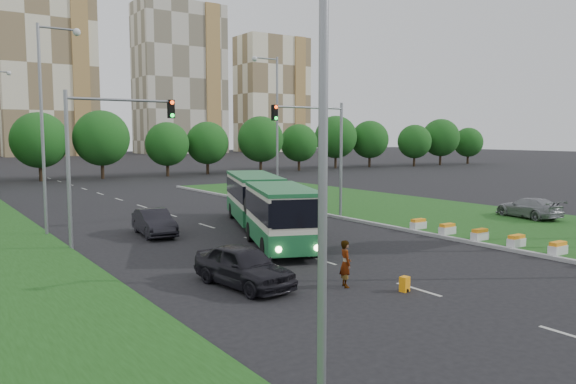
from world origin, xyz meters
TOP-DOWN VIEW (x-y plane):
  - ground at (0.00, 0.00)m, footprint 360.00×360.00m
  - grass_median at (13.00, 8.00)m, footprint 14.00×60.00m
  - median_kerb at (6.05, 8.00)m, footprint 0.30×60.00m
  - lane_markings at (-3.00, 20.00)m, footprint 0.20×100.00m
  - flower_planters at (6.70, -2.50)m, footprint 1.10×11.50m
  - traffic_mast_median at (4.78, 10.00)m, footprint 5.76×0.32m
  - traffic_mast_left at (-10.38, 9.00)m, footprint 5.76×0.32m
  - street_lamps at (-3.00, 10.00)m, footprint 36.00×60.00m
  - tree_line at (10.00, 55.00)m, footprint 120.00×8.00m
  - apartment_tower_ceast at (15.00, 150.00)m, footprint 25.00×15.00m
  - apartment_tower_east at (55.00, 150.00)m, footprint 27.00×15.00m
  - midrise_east at (90.00, 150.00)m, footprint 24.00×14.00m
  - articulated_bus at (-1.69, 7.60)m, footprint 2.65×16.97m
  - car_left_near at (-8.21, -1.93)m, footprint 2.49×4.91m
  - car_left_far at (-7.03, 10.58)m, footprint 2.08×4.74m
  - car_median at (16.37, 1.95)m, footprint 2.71×5.04m
  - pedestrian at (-5.02, -4.16)m, footprint 0.64×0.77m
  - shopping_trolley at (-3.62, -5.89)m, footprint 0.33×0.35m

SIDE VIEW (x-z plane):
  - ground at x=0.00m, z-range 0.00..0.00m
  - lane_markings at x=-3.00m, z-range -0.01..0.01m
  - grass_median at x=13.00m, z-range 0.00..0.15m
  - median_kerb at x=6.05m, z-range 0.00..0.18m
  - shopping_trolley at x=-3.62m, z-range 0.00..0.56m
  - flower_planters at x=6.70m, z-range 0.15..0.75m
  - car_left_far at x=-7.03m, z-range 0.00..1.51m
  - car_left_near at x=-8.21m, z-range 0.00..1.60m
  - car_median at x=16.37m, z-range 0.15..1.54m
  - pedestrian at x=-5.02m, z-range 0.00..1.80m
  - articulated_bus at x=-1.69m, z-range 0.31..3.11m
  - tree_line at x=10.00m, z-range 0.00..9.00m
  - traffic_mast_median at x=4.78m, z-range 1.35..9.35m
  - traffic_mast_left at x=-10.38m, z-range 1.35..9.35m
  - street_lamps at x=-3.00m, z-range 0.00..12.00m
  - midrise_east at x=90.00m, z-range 0.00..40.00m
  - apartment_tower_east at x=55.00m, z-range 0.00..47.00m
  - apartment_tower_ceast at x=15.00m, z-range 0.00..50.00m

